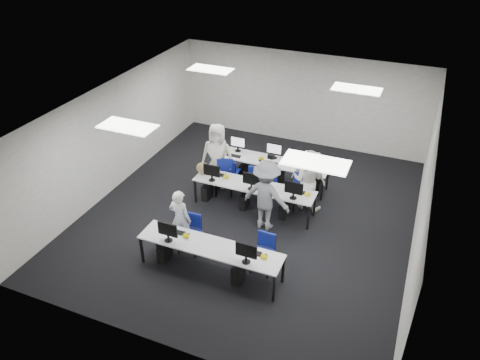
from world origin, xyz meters
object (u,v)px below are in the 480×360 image
at_px(student_3, 308,180).
at_px(student_2, 217,156).
at_px(chair_0, 190,240).
at_px(chair_3, 255,188).
at_px(desk_mid, 254,187).
at_px(photographer, 266,196).
at_px(chair_6, 268,187).
at_px(chair_7, 304,193).
at_px(chair_5, 232,176).
at_px(desk_front, 210,248).
at_px(student_0, 180,219).
at_px(student_1, 308,180).
at_px(chair_4, 302,198).
at_px(chair_2, 224,183).
at_px(chair_1, 263,259).

bearing_deg(student_3, student_2, 179.69).
xyz_separation_m(chair_0, student_3, (1.98, 2.81, 0.48)).
xyz_separation_m(chair_3, student_2, (-1.20, 0.21, 0.66)).
distance_m(desk_mid, photographer, 0.85).
height_order(chair_6, chair_7, chair_7).
bearing_deg(chair_5, desk_mid, -44.22).
bearing_deg(chair_7, student_2, -174.13).
xyz_separation_m(chair_6, chair_7, (0.99, 0.05, 0.01)).
relative_size(desk_front, student_0, 2.10).
xyz_separation_m(desk_front, student_3, (1.23, 3.31, 0.09)).
bearing_deg(desk_front, student_1, 68.91).
bearing_deg(chair_4, chair_3, 161.93).
distance_m(chair_2, chair_3, 0.86).
bearing_deg(chair_3, desk_mid, -87.61).
relative_size(chair_0, chair_1, 1.03).
bearing_deg(photographer, chair_5, -38.02).
xyz_separation_m(desk_front, student_0, (-1.02, 0.56, 0.08)).
distance_m(student_0, student_3, 3.55).
relative_size(chair_5, chair_6, 0.86).
height_order(chair_0, student_3, student_3).
bearing_deg(student_2, chair_2, -50.31).
height_order(student_2, photographer, student_2).
bearing_deg(student_0, student_1, -125.63).
height_order(chair_0, photographer, photographer).
bearing_deg(chair_1, desk_front, -151.11).
bearing_deg(chair_2, student_0, -107.27).
bearing_deg(photographer, chair_1, 114.14).
relative_size(chair_7, photographer, 0.53).
bearing_deg(chair_1, student_2, 131.97).
bearing_deg(student_3, photographer, -116.50).
xyz_separation_m(desk_mid, chair_0, (-0.76, -2.10, -0.39)).
bearing_deg(student_1, photographer, 62.00).
bearing_deg(student_3, chair_2, -172.71).
relative_size(chair_1, chair_2, 0.93).
xyz_separation_m(desk_front, chair_6, (0.15, 3.34, -0.38)).
distance_m(chair_4, chair_5, 2.18).
xyz_separation_m(desk_mid, photographer, (0.55, -0.60, 0.24)).
xyz_separation_m(chair_2, chair_4, (2.17, 0.10, 0.01)).
height_order(desk_mid, chair_3, chair_3).
xyz_separation_m(chair_0, chair_1, (1.78, 0.02, -0.01)).
height_order(chair_0, chair_5, chair_0).
height_order(chair_0, chair_6, chair_6).
distance_m(chair_1, student_3, 2.84).
bearing_deg(student_1, chair_3, 4.25).
height_order(desk_front, chair_4, chair_4).
relative_size(chair_7, student_2, 0.52).
xyz_separation_m(chair_3, chair_7, (1.31, 0.23, 0.04)).
bearing_deg(chair_1, student_0, -179.34).
height_order(chair_0, chair_2, chair_2).
bearing_deg(chair_4, photographer, -135.15).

